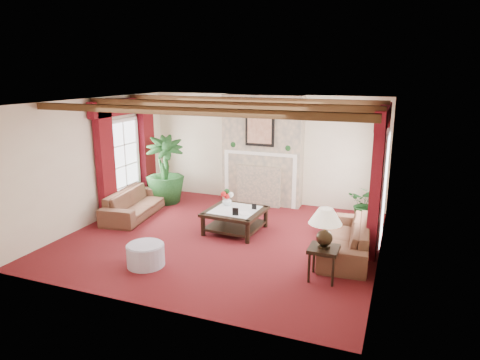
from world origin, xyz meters
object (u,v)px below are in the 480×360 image
at_px(potted_palm, 166,184).
at_px(ottoman, 146,255).
at_px(sofa_right, 346,232).
at_px(coffee_table, 235,221).
at_px(sofa_left, 135,199).
at_px(side_table, 323,263).

distance_m(potted_palm, ottoman, 3.67).
bearing_deg(ottoman, sofa_right, 29.42).
relative_size(coffee_table, ottoman, 1.75).
relative_size(sofa_left, side_table, 3.80).
xyz_separation_m(coffee_table, ottoman, (-0.83, -2.07, -0.04)).
bearing_deg(sofa_right, coffee_table, -101.97).
bearing_deg(ottoman, coffee_table, 68.24).
height_order(coffee_table, side_table, side_table).
distance_m(coffee_table, ottoman, 2.23).
xyz_separation_m(sofa_left, potted_palm, (0.13, 1.13, 0.08)).
xyz_separation_m(sofa_right, ottoman, (-3.12, -1.76, -0.22)).
distance_m(side_table, ottoman, 2.99).
bearing_deg(sofa_left, side_table, -116.66).
bearing_deg(coffee_table, sofa_left, -179.40).
distance_m(sofa_right, coffee_table, 2.32).
relative_size(sofa_right, side_table, 3.89).
bearing_deg(ottoman, sofa_left, 127.86).
bearing_deg(ottoman, potted_palm, 115.27).
distance_m(sofa_left, side_table, 4.89).
relative_size(sofa_left, ottoman, 3.23).
relative_size(coffee_table, side_table, 2.06).
bearing_deg(side_table, coffee_table, 144.97).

